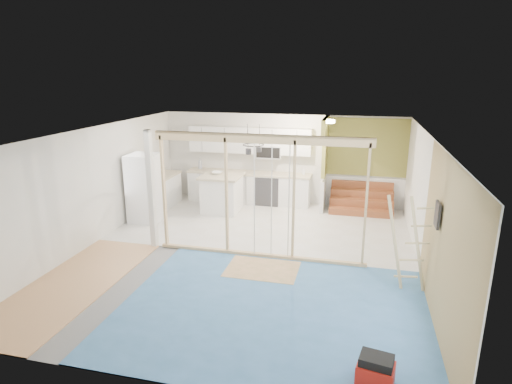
% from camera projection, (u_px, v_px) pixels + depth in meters
% --- Properties ---
extents(room, '(7.01, 8.01, 2.61)m').
position_uv_depth(room, '(245.00, 197.00, 8.72)').
color(room, slate).
rests_on(room, ground).
extents(floor_overlays, '(7.00, 8.00, 0.03)m').
position_uv_depth(floor_overlays, '(250.00, 254.00, 9.11)').
color(floor_overlays, silver).
rests_on(floor_overlays, room).
extents(stud_frame, '(4.66, 0.14, 2.60)m').
position_uv_depth(stud_frame, '(232.00, 181.00, 8.70)').
color(stud_frame, '#D9B384').
rests_on(stud_frame, room).
extents(base_cabinets, '(4.45, 2.24, 0.93)m').
position_uv_depth(base_cabinets, '(222.00, 189.00, 12.46)').
color(base_cabinets, white).
rests_on(base_cabinets, room).
extents(upper_cabinets, '(3.60, 0.41, 0.85)m').
position_uv_depth(upper_cabinets, '(251.00, 141.00, 12.34)').
color(upper_cabinets, white).
rests_on(upper_cabinets, room).
extents(green_partition, '(2.25, 1.51, 2.60)m').
position_uv_depth(green_partition, '(351.00, 178.00, 11.77)').
color(green_partition, olive).
rests_on(green_partition, room).
extents(pot_rack, '(0.52, 0.52, 0.72)m').
position_uv_depth(pot_rack, '(253.00, 147.00, 10.37)').
color(pot_rack, black).
rests_on(pot_rack, room).
extents(sheathing_panel, '(0.02, 4.00, 2.60)m').
position_uv_depth(sheathing_panel, '(445.00, 252.00, 6.06)').
color(sheathing_panel, tan).
rests_on(sheathing_panel, room).
extents(electrical_panel, '(0.04, 0.30, 0.40)m').
position_uv_depth(electrical_panel, '(437.00, 215.00, 6.54)').
color(electrical_panel, '#36363B').
rests_on(electrical_panel, room).
extents(ceiling_light, '(0.32, 0.32, 0.08)m').
position_uv_depth(ceiling_light, '(329.00, 121.00, 10.87)').
color(ceiling_light, '#FFEABF').
rests_on(ceiling_light, room).
extents(fridge, '(0.82, 0.79, 1.77)m').
position_uv_depth(fridge, '(145.00, 188.00, 10.91)').
color(fridge, white).
rests_on(fridge, room).
extents(island, '(1.07, 1.07, 1.05)m').
position_uv_depth(island, '(222.00, 194.00, 11.78)').
color(island, white).
rests_on(island, room).
extents(bowl, '(0.32, 0.32, 0.07)m').
position_uv_depth(bowl, '(217.00, 173.00, 11.73)').
color(bowl, white).
rests_on(bowl, island).
extents(soap_bottle_a, '(0.14, 0.14, 0.33)m').
position_uv_depth(soap_bottle_a, '(200.00, 163.00, 12.86)').
color(soap_bottle_a, '#A0A6B2').
rests_on(soap_bottle_a, base_cabinets).
extents(soap_bottle_b, '(0.10, 0.10, 0.18)m').
position_uv_depth(soap_bottle_b, '(304.00, 171.00, 12.18)').
color(soap_bottle_b, silver).
rests_on(soap_bottle_b, base_cabinets).
extents(toolbox, '(0.50, 0.41, 0.42)m').
position_uv_depth(toolbox, '(376.00, 372.00, 5.25)').
color(toolbox, '#AA180F').
rests_on(toolbox, room).
extents(ladder, '(0.90, 0.16, 1.70)m').
position_uv_depth(ladder, '(409.00, 243.00, 7.46)').
color(ladder, tan).
rests_on(ladder, room).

